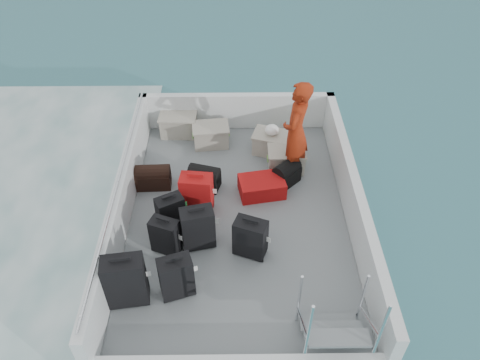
# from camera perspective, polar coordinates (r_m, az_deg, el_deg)

# --- Properties ---
(ground) EXTENTS (160.00, 160.00, 0.00)m
(ground) POSITION_cam_1_polar(r_m,az_deg,el_deg) (7.73, -0.23, -7.69)
(ground) COLOR #194D58
(ground) RESTS_ON ground
(ferry_hull) EXTENTS (3.60, 5.00, 0.60)m
(ferry_hull) POSITION_cam_1_polar(r_m,az_deg,el_deg) (7.50, -0.24, -6.20)
(ferry_hull) COLOR silver
(ferry_hull) RESTS_ON ground
(deck) EXTENTS (3.30, 4.70, 0.02)m
(deck) POSITION_cam_1_polar(r_m,az_deg,el_deg) (7.28, -0.24, -4.57)
(deck) COLOR slate
(deck) RESTS_ON ferry_hull
(deck_fittings) EXTENTS (3.60, 5.00, 0.90)m
(deck_fittings) POSITION_cam_1_polar(r_m,az_deg,el_deg) (6.79, 2.70, -4.29)
(deck_fittings) COLOR silver
(deck_fittings) RESTS_ON deck
(suitcase_0) EXTENTS (0.55, 0.35, 0.79)m
(suitcase_0) POSITION_cam_1_polar(r_m,az_deg,el_deg) (6.18, -13.76, -11.93)
(suitcase_0) COLOR black
(suitcase_0) RESTS_ON deck
(suitcase_1) EXTENTS (0.45, 0.35, 0.59)m
(suitcase_1) POSITION_cam_1_polar(r_m,az_deg,el_deg) (6.69, -9.07, -6.81)
(suitcase_1) COLOR black
(suitcase_1) RESTS_ON deck
(suitcase_2) EXTENTS (0.46, 0.40, 0.58)m
(suitcase_2) POSITION_cam_1_polar(r_m,az_deg,el_deg) (7.00, -8.44, -3.99)
(suitcase_2) COLOR black
(suitcase_2) RESTS_ON deck
(suitcase_3) EXTENTS (0.49, 0.37, 0.66)m
(suitcase_3) POSITION_cam_1_polar(r_m,az_deg,el_deg) (6.18, -7.76, -11.71)
(suitcase_3) COLOR black
(suitcase_3) RESTS_ON deck
(suitcase_4) EXTENTS (0.51, 0.37, 0.68)m
(suitcase_4) POSITION_cam_1_polar(r_m,az_deg,el_deg) (6.67, -5.16, -5.89)
(suitcase_4) COLOR black
(suitcase_4) RESTS_ON deck
(suitcase_5) EXTENTS (0.51, 0.34, 0.67)m
(suitcase_5) POSITION_cam_1_polar(r_m,az_deg,el_deg) (7.18, -5.29, -1.68)
(suitcase_5) COLOR #AC110D
(suitcase_5) RESTS_ON deck
(suitcase_6) EXTENTS (0.51, 0.41, 0.62)m
(suitcase_6) POSITION_cam_1_polar(r_m,az_deg,el_deg) (6.56, 1.27, -7.12)
(suitcase_6) COLOR black
(suitcase_6) RESTS_ON deck
(suitcase_8) EXTENTS (0.79, 0.59, 0.28)m
(suitcase_8) POSITION_cam_1_polar(r_m,az_deg,el_deg) (7.56, 2.68, -0.80)
(suitcase_8) COLOR #AC110D
(suitcase_8) RESTS_ON deck
(duffel_0) EXTENTS (0.58, 0.32, 0.32)m
(duffel_0) POSITION_cam_1_polar(r_m,az_deg,el_deg) (7.80, -10.53, 0.18)
(duffel_0) COLOR black
(duffel_0) RESTS_ON deck
(duffel_1) EXTENTS (0.56, 0.43, 0.32)m
(duffel_1) POSITION_cam_1_polar(r_m,az_deg,el_deg) (7.68, -4.36, 0.11)
(duffel_1) COLOR black
(duffel_1) RESTS_ON deck
(duffel_2) EXTENTS (0.52, 0.52, 0.32)m
(duffel_2) POSITION_cam_1_polar(r_m,az_deg,el_deg) (7.78, 5.67, 0.62)
(duffel_2) COLOR black
(duffel_2) RESTS_ON deck
(crate_0) EXTENTS (0.66, 0.47, 0.39)m
(crate_0) POSITION_cam_1_polar(r_m,az_deg,el_deg) (8.88, -7.48, 6.68)
(crate_0) COLOR #AEA798
(crate_0) RESTS_ON deck
(crate_1) EXTENTS (0.65, 0.48, 0.37)m
(crate_1) POSITION_cam_1_polar(r_m,az_deg,el_deg) (8.56, -3.56, 5.39)
(crate_1) COLOR #AEA798
(crate_1) RESTS_ON deck
(crate_2) EXTENTS (0.70, 0.57, 0.36)m
(crate_2) POSITION_cam_1_polar(r_m,az_deg,el_deg) (8.38, 3.82, 4.45)
(crate_2) COLOR #AEA798
(crate_2) RESTS_ON deck
(crate_3) EXTENTS (0.60, 0.42, 0.36)m
(crate_3) POSITION_cam_1_polar(r_m,az_deg,el_deg) (8.04, 5.66, 2.41)
(crate_3) COLOR #AEA798
(crate_3) RESTS_ON deck
(yellow_bag) EXTENTS (0.28, 0.26, 0.22)m
(yellow_bag) POSITION_cam_1_polar(r_m,az_deg,el_deg) (8.57, 5.37, 4.70)
(yellow_bag) COLOR yellow
(yellow_bag) RESTS_ON deck
(white_bag) EXTENTS (0.24, 0.24, 0.18)m
(white_bag) POSITION_cam_1_polar(r_m,az_deg,el_deg) (8.22, 3.90, 5.96)
(white_bag) COLOR white
(white_bag) RESTS_ON crate_2
(passenger) EXTENTS (0.61, 0.75, 1.75)m
(passenger) POSITION_cam_1_polar(r_m,az_deg,el_deg) (7.52, 6.81, 5.87)
(passenger) COLOR red
(passenger) RESTS_ON deck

